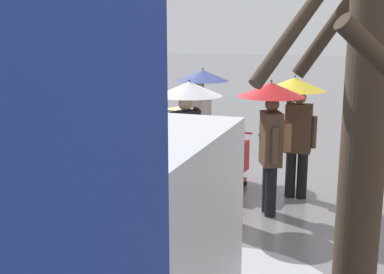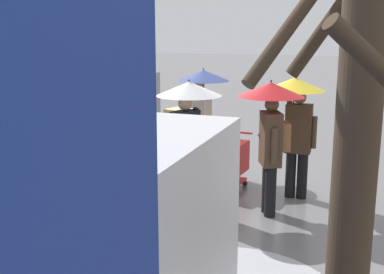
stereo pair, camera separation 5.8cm
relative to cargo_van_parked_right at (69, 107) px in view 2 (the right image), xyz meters
name	(u,v)px [view 2 (the right image)]	position (x,y,z in m)	size (l,w,h in m)	color
ground_plane	(201,175)	(-3.28, 0.30, -1.18)	(90.00, 90.00, 0.00)	slate
slush_patch_mid_street	(72,166)	(-0.42, 0.61, -1.18)	(2.40, 2.40, 0.01)	#999BA0
cargo_van_parked_right	(69,107)	(0.00, 0.00, 0.00)	(2.23, 5.36, 2.60)	gray
shopping_cart_vendor	(229,160)	(-4.06, 0.98, -0.61)	(0.63, 0.87, 1.02)	red
hand_dolly_boxes	(181,142)	(-3.09, 0.95, -0.36)	(0.70, 0.83, 1.45)	#515156
pedestrian_pink_side	(187,115)	(-3.73, 2.27, 0.41)	(1.04, 1.04, 2.15)	black
pedestrian_black_side	(271,117)	(-4.99, 1.91, 0.39)	(1.04, 1.04, 2.15)	black
pedestrian_white_side	(202,96)	(-3.20, 0.05, 0.41)	(1.04, 1.04, 2.15)	black
pedestrian_far_side	(296,109)	(-5.23, 1.00, 0.41)	(1.04, 1.04, 2.15)	black
bare_tree_near	(353,230)	(-6.41, 6.77, 0.67)	(1.41, 1.41, 3.74)	#423323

